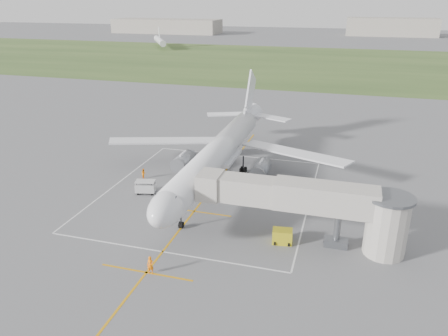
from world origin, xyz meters
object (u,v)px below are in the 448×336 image
(airliner, at_px, (218,153))
(ramp_worker_wing, at_px, (144,173))
(baggage_cart, at_px, (146,187))
(jet_bridge, at_px, (318,205))
(gpu_unit, at_px, (282,236))
(ramp_worker_nose, at_px, (150,265))

(airliner, bearing_deg, ramp_worker_wing, -167.34)
(baggage_cart, relative_size, ramp_worker_wing, 1.93)
(airliner, distance_m, jet_bridge, 21.22)
(airliner, relative_size, gpu_unit, 19.66)
(airliner, height_order, ramp_worker_nose, airliner)
(baggage_cart, bearing_deg, ramp_worker_nose, -75.69)
(airliner, bearing_deg, jet_bridge, -42.19)
(gpu_unit, bearing_deg, ramp_worker_wing, 143.86)
(airliner, bearing_deg, gpu_unit, -51.41)
(airliner, distance_m, gpu_unit, 19.84)
(airliner, relative_size, jet_bridge, 2.00)
(jet_bridge, height_order, ramp_worker_wing, jet_bridge)
(airliner, height_order, gpu_unit, airliner)
(gpu_unit, relative_size, baggage_cart, 0.79)
(jet_bridge, distance_m, ramp_worker_nose, 18.87)
(airliner, xyz_separation_m, gpu_unit, (12.17, -15.25, -3.58))
(baggage_cart, relative_size, ramp_worker_nose, 1.58)
(ramp_worker_nose, distance_m, ramp_worker_wing, 25.08)
(jet_bridge, bearing_deg, airliner, 137.81)
(airliner, height_order, ramp_worker_wing, airliner)
(gpu_unit, distance_m, ramp_worker_nose, 15.04)
(baggage_cart, xyz_separation_m, ramp_worker_nose, (8.91, -17.28, -0.01))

